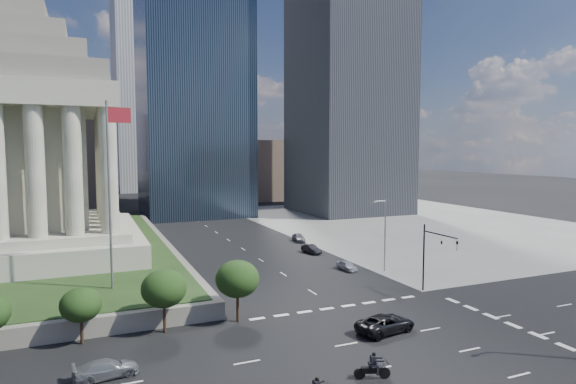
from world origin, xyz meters
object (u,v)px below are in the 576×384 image
parked_sedan_mid (311,249)px  motorcycle_lead (372,365)px  traffic_signal_ne (434,250)px  war_memorial (8,117)px  parked_sedan_near (347,266)px  suv_grey (106,369)px  flagpole (111,184)px  street_lamp_north (384,231)px  parked_sedan_far (299,237)px  pickup_truck (386,323)px

parked_sedan_mid → motorcycle_lead: bearing=-119.1°
traffic_signal_ne → parked_sedan_mid: size_ratio=1.95×
war_memorial → parked_sedan_mid: size_ratio=9.53×
parked_sedan_near → parked_sedan_mid: (0.26, 11.99, 0.03)m
war_memorial → parked_sedan_near: 51.95m
suv_grey → flagpole: bearing=-11.7°
street_lamp_north → war_memorial: bearing=154.1°
traffic_signal_ne → suv_grey: (-35.83, -7.08, -4.57)m
flagpole → traffic_signal_ne: 36.69m
traffic_signal_ne → street_lamp_north: size_ratio=0.80×
flagpole → parked_sedan_far: flagpole is taller
motorcycle_lead → pickup_truck: bearing=69.0°
flagpole → parked_sedan_mid: (31.09, 15.53, -12.44)m
parked_sedan_near → war_memorial: bearing=152.0°
flagpole → parked_sedan_near: 33.44m
flagpole → parked_sedan_far: size_ratio=4.55×
pickup_truck → parked_sedan_mid: size_ratio=1.44×
suv_grey → parked_sedan_far: 55.31m
war_memorial → traffic_signal_ne: (46.50, -34.30, -16.15)m
motorcycle_lead → traffic_signal_ne: bearing=59.0°
war_memorial → motorcycle_lead: (28.59, -49.21, -20.38)m
parked_sedan_mid → motorcycle_lead: 43.30m
flagpole → parked_sedan_near: flagpole is taller
war_memorial → traffic_signal_ne: war_memorial is taller
flagpole → pickup_truck: size_ratio=3.40×
parked_sedan_far → traffic_signal_ne: bearing=-78.6°
war_memorial → pickup_truck: bearing=-50.3°
parked_sedan_mid → suv_grey: bearing=-144.0°
flagpole → suv_grey: (-1.51, -17.39, -12.44)m
traffic_signal_ne → pickup_truck: bearing=-147.1°
parked_sedan_far → parked_sedan_near: bearing=-86.7°
street_lamp_north → pickup_truck: bearing=-123.6°
flagpole → traffic_signal_ne: size_ratio=2.50×
street_lamp_north → parked_sedan_mid: 15.89m
parked_sedan_mid → war_memorial: bearing=159.6°
parked_sedan_near → motorcycle_lead: motorcycle_lead is taller
parked_sedan_near → parked_sedan_far: size_ratio=0.86×
parked_sedan_far → war_memorial: bearing=-168.2°
street_lamp_north → suv_grey: street_lamp_north is taller
parked_sedan_near → pickup_truck: bearing=-113.6°
street_lamp_north → suv_grey: 41.32m
war_memorial → suv_grey: bearing=-75.5°
flagpole → motorcycle_lead: (16.42, -25.21, -12.10)m
flagpole → parked_sedan_mid: size_ratio=4.89×
flagpole → street_lamp_north: (35.16, 1.00, -7.45)m
traffic_signal_ne → parked_sedan_near: 15.00m
pickup_truck → suv_grey: size_ratio=1.26×
street_lamp_north → parked_sedan_near: bearing=149.7°
traffic_signal_ne → suv_grey: bearing=-168.8°
war_memorial → street_lamp_north: bearing=-25.9°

